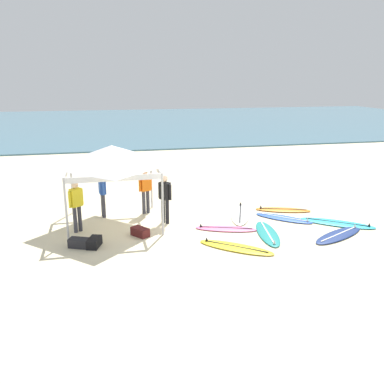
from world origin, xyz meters
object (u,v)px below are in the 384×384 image
Objects in this scene: surfboard_white at (240,214)px; person_black at (165,196)px; surfboard_pink at (226,229)px; gear_bag_near_tent at (79,243)px; person_yellow at (76,203)px; gear_bag_by_pole at (94,242)px; surfboard_teal at (268,233)px; surfboard_cyan at (337,223)px; surfboard_yellow at (236,247)px; person_orange at (145,188)px; canopy_tent at (112,156)px; surfboard_orange at (283,210)px; surfboard_navy at (339,235)px; person_blue at (102,191)px; surfboard_blue at (284,218)px; gear_bag_on_sand at (140,232)px.

surfboard_white is 3.03m from person_black.
gear_bag_near_tent is (-4.75, -0.49, 0.10)m from surfboard_pink.
gear_bag_by_pole is at bearing -69.43° from person_yellow.
surfboard_teal is 1.38× the size of person_yellow.
surfboard_white and surfboard_cyan have the same top height.
surfboard_cyan is (4.14, 1.28, -0.00)m from surfboard_yellow.
person_orange is 2.85× the size of gear_bag_by_pole.
surfboard_orange is at bearing -0.03° from canopy_tent.
surfboard_white is 1.09× the size of surfboard_teal.
person_orange is (2.41, 1.44, 0.00)m from person_yellow.
surfboard_navy is 5.90m from person_black.
surfboard_teal is (0.23, -2.09, 0.00)m from surfboard_white.
person_black is at bearing -28.98° from person_blue.
surfboard_navy is (2.44, -2.69, 0.00)m from surfboard_white.
surfboard_navy is 2.18m from surfboard_blue.
person_blue is (0.85, 1.36, 0.00)m from person_yellow.
surfboard_yellow is 5.36m from person_yellow.
gear_bag_on_sand is (-4.07, 0.76, 0.10)m from surfboard_teal.
surfboard_teal is 1.75m from surfboard_blue.
surfboard_cyan is 1.43× the size of person_yellow.
surfboard_yellow is 1.31× the size of person_black.
surfboard_yellow is 1.31× the size of person_blue.
person_black is at bearing 3.79° from person_yellow.
surfboard_blue is at bearing 118.79° from surfboard_navy.
person_yellow is (-8.26, 2.20, 0.95)m from surfboard_navy.
surfboard_orange is 2.90m from surfboard_navy.
gear_bag_near_tent is (-2.33, -2.80, -0.85)m from person_orange.
gear_bag_on_sand reaches higher than surfboard_blue.
surfboard_navy is 6.95m from person_orange.
surfboard_teal is 1.38× the size of person_black.
surfboard_navy is 0.99× the size of surfboard_cyan.
surfboard_teal is 3.70m from person_black.
surfboard_white is at bearing 150.71° from surfboard_blue.
surfboard_yellow is at bearing -133.35° from surfboard_orange.
person_blue reaches higher than surfboard_cyan.
person_black is 1.00× the size of person_orange.
person_blue is 2.61m from gear_bag_on_sand.
person_blue is at bearing 74.27° from gear_bag_near_tent.
gear_bag_by_pole is at bearing -160.17° from surfboard_white.
surfboard_navy is at bearing -14.95° from person_yellow.
surfboard_teal and surfboard_yellow have the same top height.
canopy_tent reaches higher than surfboard_teal.
surfboard_orange is 1.25× the size of person_black.
surfboard_cyan is 1.83m from surfboard_blue.
surfboard_orange is at bearing 46.65° from surfboard_yellow.
surfboard_pink is (-1.21, 0.73, 0.00)m from surfboard_teal.
surfboard_navy is 1.16m from surfboard_cyan.
surfboard_pink is 2.87m from gear_bag_on_sand.
person_yellow is 2.81m from person_orange.
surfboard_white is 3.66m from person_orange.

